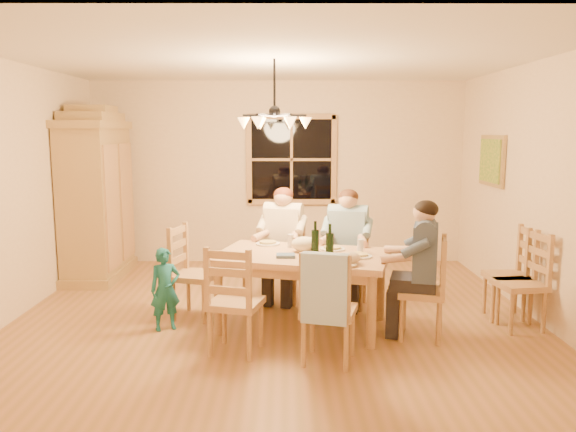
{
  "coord_description": "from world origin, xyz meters",
  "views": [
    {
      "loc": [
        0.12,
        -5.88,
        1.97
      ],
      "look_at": [
        0.14,
        0.1,
        1.06
      ],
      "focal_mm": 35.0,
      "sensor_mm": 36.0,
      "label": 1
    }
  ],
  "objects_px": {
    "chair_far_left": "(283,275)",
    "adult_slate_man": "(423,252)",
    "dining_table": "(303,264)",
    "chair_end_right": "(421,307)",
    "chair_spare_front": "(518,299)",
    "chair_near_left": "(236,319)",
    "chair_end_left": "(196,289)",
    "adult_plaid_man": "(348,233)",
    "chandelier": "(275,121)",
    "chair_far_right": "(347,280)",
    "armoire": "(97,200)",
    "adult_woman": "(283,230)",
    "wine_bottle_b": "(330,241)",
    "chair_spare_back": "(507,291)",
    "wine_bottle_a": "(315,238)",
    "chair_near_right": "(329,328)",
    "child": "(165,289)"
  },
  "relations": [
    {
      "from": "adult_woman",
      "to": "wine_bottle_a",
      "type": "xyz_separation_m",
      "value": [
        0.32,
        -0.9,
        0.08
      ]
    },
    {
      "from": "chair_end_left",
      "to": "adult_woman",
      "type": "xyz_separation_m",
      "value": [
        0.93,
        0.57,
        0.54
      ]
    },
    {
      "from": "adult_slate_man",
      "to": "armoire",
      "type": "bearing_deg",
      "value": 74.09
    },
    {
      "from": "dining_table",
      "to": "child",
      "type": "distance_m",
      "value": 1.39
    },
    {
      "from": "adult_woman",
      "to": "chair_spare_front",
      "type": "distance_m",
      "value": 2.6
    },
    {
      "from": "chair_far_left",
      "to": "chair_spare_back",
      "type": "height_order",
      "value": "same"
    },
    {
      "from": "chair_far_left",
      "to": "chair_spare_back",
      "type": "distance_m",
      "value": 2.45
    },
    {
      "from": "wine_bottle_a",
      "to": "child",
      "type": "relative_size",
      "value": 0.4
    },
    {
      "from": "chair_end_left",
      "to": "wine_bottle_b",
      "type": "height_order",
      "value": "wine_bottle_b"
    },
    {
      "from": "chair_far_right",
      "to": "chair_spare_front",
      "type": "xyz_separation_m",
      "value": [
        1.64,
        -0.74,
        0.0
      ]
    },
    {
      "from": "chair_near_left",
      "to": "child",
      "type": "bearing_deg",
      "value": 157.47
    },
    {
      "from": "wine_bottle_b",
      "to": "chair_spare_back",
      "type": "bearing_deg",
      "value": 12.36
    },
    {
      "from": "child",
      "to": "chair_far_left",
      "type": "bearing_deg",
      "value": 14.61
    },
    {
      "from": "chair_near_left",
      "to": "chair_end_left",
      "type": "relative_size",
      "value": 1.0
    },
    {
      "from": "chandelier",
      "to": "armoire",
      "type": "xyz_separation_m",
      "value": [
        -2.42,
        1.6,
        -1.02
      ]
    },
    {
      "from": "chair_far_right",
      "to": "adult_woman",
      "type": "relative_size",
      "value": 1.13
    },
    {
      "from": "chair_spare_front",
      "to": "adult_plaid_man",
      "type": "bearing_deg",
      "value": 57.93
    },
    {
      "from": "chandelier",
      "to": "adult_woman",
      "type": "height_order",
      "value": "chandelier"
    },
    {
      "from": "wine_bottle_a",
      "to": "chair_end_right",
      "type": "bearing_deg",
      "value": -15.54
    },
    {
      "from": "chair_end_right",
      "to": "adult_slate_man",
      "type": "relative_size",
      "value": 1.13
    },
    {
      "from": "armoire",
      "to": "adult_plaid_man",
      "type": "height_order",
      "value": "armoire"
    },
    {
      "from": "chair_near_right",
      "to": "chandelier",
      "type": "bearing_deg",
      "value": 125.8
    },
    {
      "from": "adult_slate_man",
      "to": "chair_spare_front",
      "type": "bearing_deg",
      "value": -61.33
    },
    {
      "from": "chair_end_right",
      "to": "wine_bottle_b",
      "type": "relative_size",
      "value": 3.0
    },
    {
      "from": "chair_near_left",
      "to": "chair_spare_front",
      "type": "xyz_separation_m",
      "value": [
        2.78,
        0.6,
        0.0
      ]
    },
    {
      "from": "adult_slate_man",
      "to": "chair_spare_front",
      "type": "distance_m",
      "value": 1.19
    },
    {
      "from": "chair_end_left",
      "to": "wine_bottle_a",
      "type": "relative_size",
      "value": 3.0
    },
    {
      "from": "chandelier",
      "to": "dining_table",
      "type": "height_order",
      "value": "chandelier"
    },
    {
      "from": "dining_table",
      "to": "adult_slate_man",
      "type": "height_order",
      "value": "adult_slate_man"
    },
    {
      "from": "chandelier",
      "to": "chair_near_right",
      "type": "bearing_deg",
      "value": -69.33
    },
    {
      "from": "chair_near_right",
      "to": "adult_slate_man",
      "type": "distance_m",
      "value": 1.22
    },
    {
      "from": "child",
      "to": "chair_spare_back",
      "type": "xyz_separation_m",
      "value": [
        3.53,
        0.3,
        -0.11
      ]
    },
    {
      "from": "wine_bottle_a",
      "to": "child",
      "type": "xyz_separation_m",
      "value": [
        -1.49,
        -0.05,
        -0.51
      ]
    },
    {
      "from": "dining_table",
      "to": "chair_end_right",
      "type": "relative_size",
      "value": 1.91
    },
    {
      "from": "dining_table",
      "to": "wine_bottle_a",
      "type": "bearing_deg",
      "value": -11.7
    },
    {
      "from": "adult_slate_man",
      "to": "chair_end_right",
      "type": "bearing_deg",
      "value": -164.87
    },
    {
      "from": "chair_end_right",
      "to": "wine_bottle_b",
      "type": "xyz_separation_m",
      "value": [
        -0.87,
        0.11,
        0.62
      ]
    },
    {
      "from": "chair_far_left",
      "to": "wine_bottle_a",
      "type": "bearing_deg",
      "value": 124.76
    },
    {
      "from": "chair_near_left",
      "to": "wine_bottle_b",
      "type": "relative_size",
      "value": 3.0
    },
    {
      "from": "chair_near_left",
      "to": "chair_end_left",
      "type": "distance_m",
      "value": 1.09
    },
    {
      "from": "adult_woman",
      "to": "chair_spare_back",
      "type": "bearing_deg",
      "value": 179.74
    },
    {
      "from": "chandelier",
      "to": "chair_spare_front",
      "type": "bearing_deg",
      "value": -10.58
    },
    {
      "from": "chair_near_left",
      "to": "armoire",
      "type": "bearing_deg",
      "value": 143.3
    },
    {
      "from": "chair_far_left",
      "to": "adult_slate_man",
      "type": "bearing_deg",
      "value": 153.43
    },
    {
      "from": "chair_spare_front",
      "to": "chair_spare_back",
      "type": "relative_size",
      "value": 1.0
    },
    {
      "from": "chandelier",
      "to": "chair_near_left",
      "type": "relative_size",
      "value": 0.78
    },
    {
      "from": "adult_slate_man",
      "to": "child",
      "type": "bearing_deg",
      "value": 99.88
    },
    {
      "from": "chandelier",
      "to": "adult_plaid_man",
      "type": "bearing_deg",
      "value": 19.15
    },
    {
      "from": "chair_near_left",
      "to": "chair_spare_front",
      "type": "distance_m",
      "value": 2.84
    },
    {
      "from": "chair_spare_back",
      "to": "adult_slate_man",
      "type": "bearing_deg",
      "value": 115.64
    }
  ]
}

